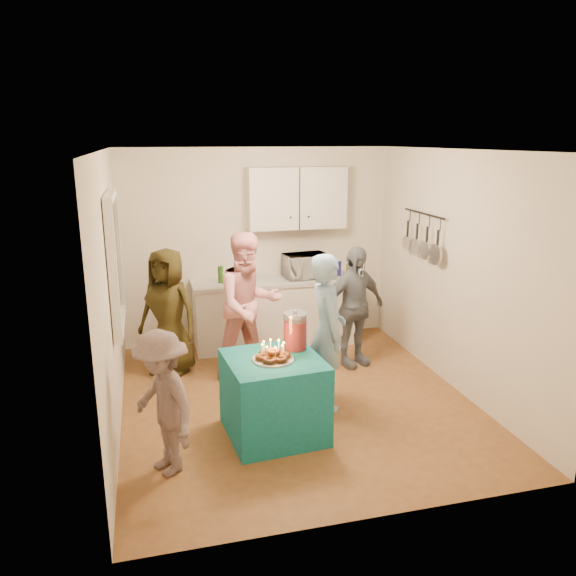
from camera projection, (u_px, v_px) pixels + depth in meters
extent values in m
plane|color=brown|center=(296.00, 400.00, 6.00)|extent=(4.00, 4.00, 0.00)
plane|color=white|center=(297.00, 150.00, 5.32)|extent=(4.00, 4.00, 0.00)
plane|color=silver|center=(257.00, 246.00, 7.53)|extent=(3.60, 3.60, 0.00)
plane|color=silver|center=(111.00, 294.00, 5.23)|extent=(4.00, 4.00, 0.00)
plane|color=silver|center=(456.00, 272.00, 6.09)|extent=(4.00, 4.00, 0.00)
cube|color=black|center=(113.00, 261.00, 5.45)|extent=(0.04, 1.00, 1.20)
cube|color=white|center=(277.00, 314.00, 7.52)|extent=(2.20, 0.58, 0.86)
cube|color=beige|center=(277.00, 281.00, 7.41)|extent=(2.24, 0.62, 0.05)
cube|color=white|center=(296.00, 198.00, 7.34)|extent=(1.30, 0.30, 0.80)
cube|color=black|center=(421.00, 235.00, 6.65)|extent=(0.12, 1.00, 0.60)
imported|color=white|center=(306.00, 266.00, 7.45)|extent=(0.61, 0.45, 0.31)
cube|color=#127078|center=(274.00, 396.00, 5.22)|extent=(0.92, 0.92, 0.76)
cylinder|color=red|center=(295.00, 332.00, 5.32)|extent=(0.22, 0.22, 0.34)
imported|color=#9EC6E6|center=(327.00, 331.00, 5.70)|extent=(0.43, 0.62, 1.62)
imported|color=brown|center=(168.00, 312.00, 6.53)|extent=(0.88, 0.82, 1.50)
imported|color=pink|center=(249.00, 305.00, 6.45)|extent=(0.95, 0.82, 1.69)
imported|color=black|center=(354.00, 307.00, 6.76)|extent=(0.94, 0.60, 1.48)
imported|color=#614D4D|center=(163.00, 403.00, 4.57)|extent=(0.77, 0.92, 1.24)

